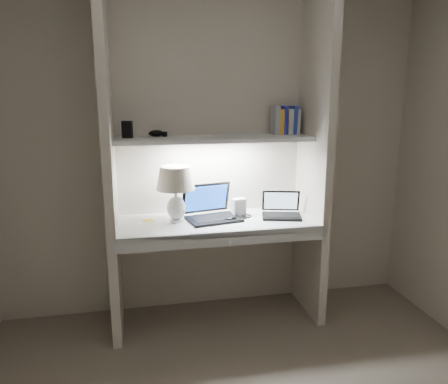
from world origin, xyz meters
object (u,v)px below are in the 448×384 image
object	(u,v)px
laptop_netbook	(281,211)
laptop_main	(211,211)
book_row	(285,121)
speaker	(239,207)
table_lamp	(176,185)

from	to	relation	value
laptop_netbook	laptop_main	bearing A→B (deg)	-170.59
book_row	laptop_netbook	bearing A→B (deg)	-111.44
speaker	laptop_netbook	bearing A→B (deg)	-21.23
laptop_netbook	speaker	distance (m)	0.32
laptop_main	book_row	bearing A→B (deg)	-0.37
book_row	table_lamp	bearing A→B (deg)	-169.69
speaker	book_row	bearing A→B (deg)	6.27
table_lamp	book_row	world-z (taller)	book_row
laptop_main	laptop_netbook	size ratio (longest dim) A/B	1.27
speaker	laptop_main	bearing A→B (deg)	175.94
speaker	table_lamp	bearing A→B (deg)	177.25
laptop_netbook	book_row	xyz separation A→B (m)	(0.07, 0.17, 0.65)
laptop_netbook	speaker	size ratio (longest dim) A/B	2.50
laptop_netbook	table_lamp	bearing A→B (deg)	-166.46
laptop_main	laptop_netbook	distance (m)	0.53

